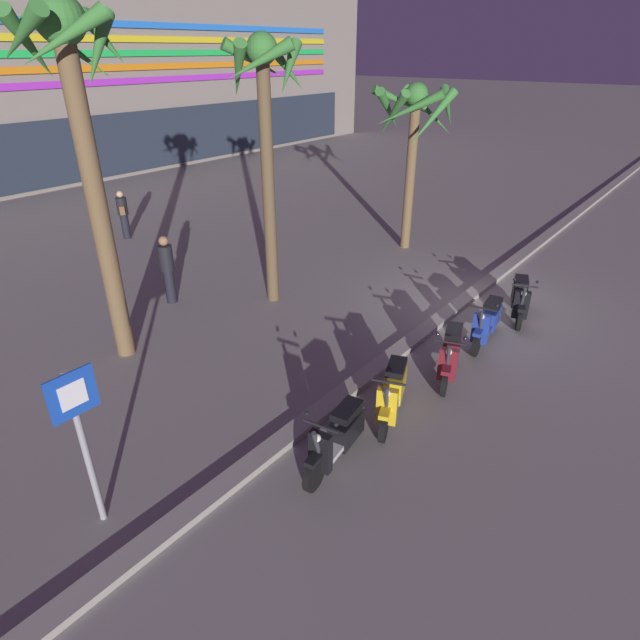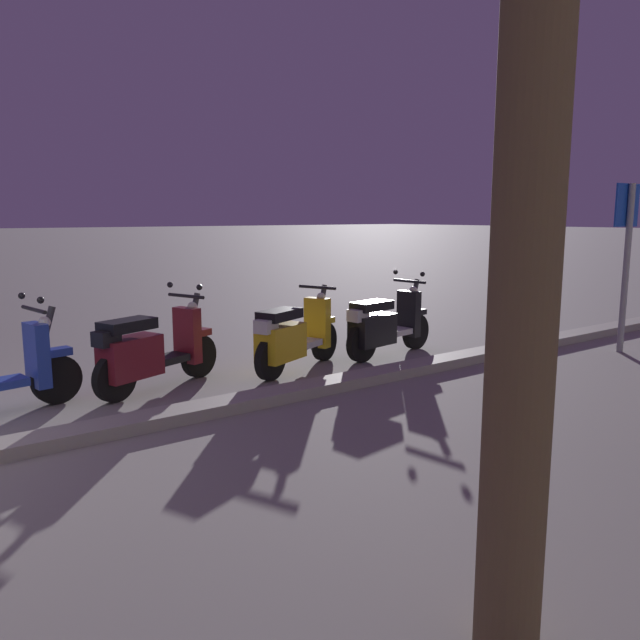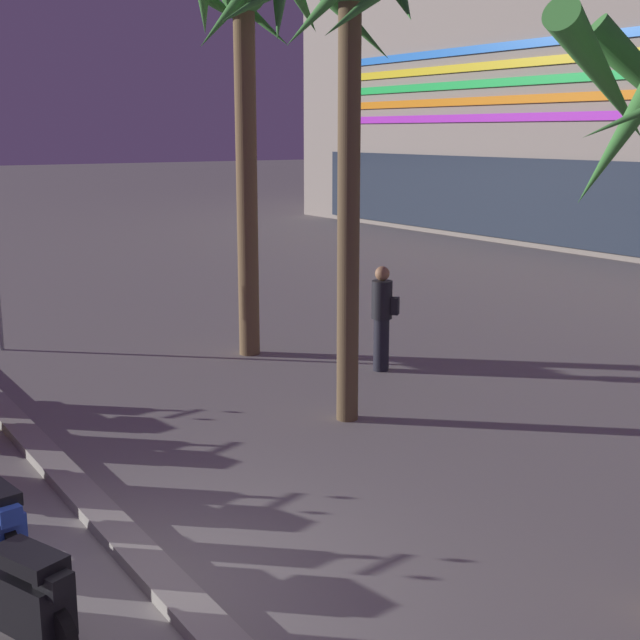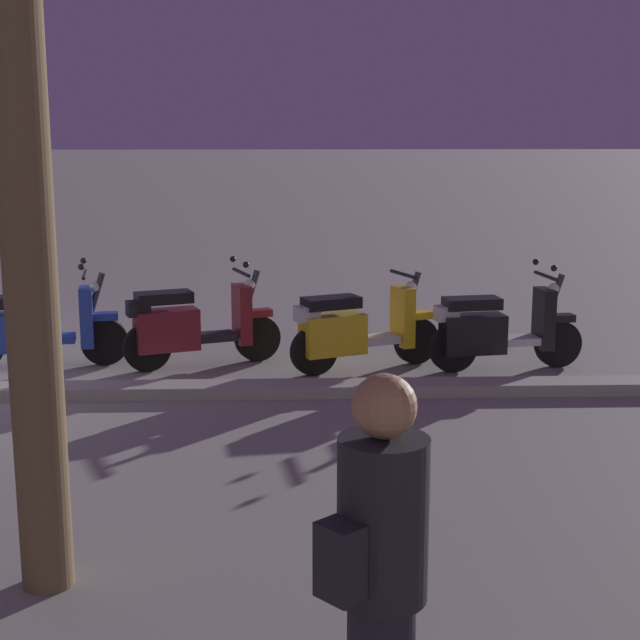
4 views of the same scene
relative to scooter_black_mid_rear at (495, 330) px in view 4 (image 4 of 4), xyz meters
name	(u,v)px [view 4 (image 4 of 4)]	position (x,y,z in m)	size (l,w,h in m)	color
scooter_black_mid_rear	(495,330)	(0.00, 0.00, 0.00)	(1.72, 0.61, 1.17)	black
scooter_yellow_mid_front	(355,330)	(1.52, -0.03, 0.01)	(1.68, 0.86, 1.04)	black
scooter_maroon_last_in_row	(190,326)	(3.31, -0.24, 0.02)	(1.70, 0.83, 1.17)	black
scooter_blue_gap_after_mid	(28,329)	(5.08, -0.26, 0.00)	(1.84, 0.63, 1.17)	black
pedestrian_by_palm_tree	(380,586)	(1.91, 6.74, 0.49)	(0.43, 0.42, 1.74)	black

